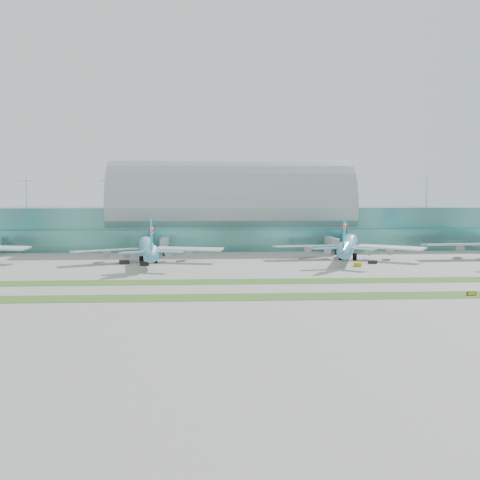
{
  "coord_description": "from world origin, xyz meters",
  "views": [
    {
      "loc": [
        -16.69,
        -203.5,
        28.57
      ],
      "look_at": [
        0.0,
        55.0,
        9.0
      ],
      "focal_mm": 50.0,
      "sensor_mm": 36.0,
      "label": 1
    }
  ],
  "objects": [
    {
      "name": "grass_strip_far",
      "position": [
        0.0,
        2.0,
        0.04
      ],
      "size": [
        420.0,
        12.0,
        0.08
      ],
      "primitive_type": "cube",
      "color": "#2D591E",
      "rests_on": "ground"
    },
    {
      "name": "grass_strip_near",
      "position": [
        0.0,
        -28.0,
        0.04
      ],
      "size": [
        420.0,
        12.0,
        0.08
      ],
      "primitive_type": "cube",
      "color": "#2D591E",
      "rests_on": "ground"
    },
    {
      "name": "terminal",
      "position": [
        0.01,
        128.79,
        14.23
      ],
      "size": [
        340.0,
        69.1,
        36.0
      ],
      "color": "#3D7A75",
      "rests_on": "ground"
    },
    {
      "name": "gse_c",
      "position": [
        -44.67,
        53.86,
        0.81
      ],
      "size": [
        4.05,
        3.01,
        1.61
      ],
      "primitive_type": "cube",
      "rotation": [
        0.0,
        0.0,
        0.34
      ],
      "color": "black",
      "rests_on": "ground"
    },
    {
      "name": "gse_d",
      "position": [
        -36.45,
        48.03,
        0.77
      ],
      "size": [
        3.44,
        1.98,
        1.54
      ],
      "primitive_type": "cube",
      "rotation": [
        0.0,
        0.0,
        -0.08
      ],
      "color": "black",
      "rests_on": "ground"
    },
    {
      "name": "taxiline_a",
      "position": [
        0.0,
        -48.0,
        0.01
      ],
      "size": [
        420.0,
        0.35,
        0.01
      ],
      "primitive_type": "cube",
      "color": "yellow",
      "rests_on": "ground"
    },
    {
      "name": "taxiline_d",
      "position": [
        0.0,
        40.0,
        0.01
      ],
      "size": [
        420.0,
        0.35,
        0.01
      ],
      "primitive_type": "cube",
      "color": "yellow",
      "rests_on": "ground"
    },
    {
      "name": "gse_f",
      "position": [
        51.12,
        49.47,
        0.68
      ],
      "size": [
        3.89,
        2.64,
        1.36
      ],
      "primitive_type": "cube",
      "rotation": [
        0.0,
        0.0,
        -0.22
      ],
      "color": "black",
      "rests_on": "ground"
    },
    {
      "name": "airliner_b",
      "position": [
        -36.13,
        61.0,
        5.76
      ],
      "size": [
        59.43,
        67.86,
        18.68
      ],
      "rotation": [
        0.0,
        0.0,
        0.11
      ],
      "color": "#69BEE8",
      "rests_on": "ground"
    },
    {
      "name": "taxiline_c",
      "position": [
        0.0,
        18.0,
        0.01
      ],
      "size": [
        420.0,
        0.35,
        0.01
      ],
      "primitive_type": "cube",
      "color": "yellow",
      "rests_on": "ground"
    },
    {
      "name": "airliner_c",
      "position": [
        45.47,
        66.67,
        6.0
      ],
      "size": [
        60.0,
        69.42,
        19.46
      ],
      "rotation": [
        0.0,
        0.0,
        -0.27
      ],
      "color": "#65B4DF",
      "rests_on": "ground"
    },
    {
      "name": "gse_e",
      "position": [
        43.0,
        40.37,
        0.71
      ],
      "size": [
        3.38,
        2.35,
        1.43
      ],
      "primitive_type": "cube",
      "rotation": [
        0.0,
        0.0,
        -0.24
      ],
      "color": "#CBC50B",
      "rests_on": "ground"
    },
    {
      "name": "taxiway_sign_east",
      "position": [
        57.28,
        -29.21,
        0.54
      ],
      "size": [
        2.58,
        0.41,
        1.09
      ],
      "rotation": [
        0.0,
        0.0,
        -0.04
      ],
      "color": "black",
      "rests_on": "ground"
    },
    {
      "name": "ground",
      "position": [
        0.0,
        0.0,
        0.0
      ],
      "size": [
        700.0,
        700.0,
        0.0
      ],
      "primitive_type": "plane",
      "color": "gray",
      "rests_on": "ground"
    },
    {
      "name": "taxiline_b",
      "position": [
        0.0,
        -14.0,
        0.01
      ],
      "size": [
        420.0,
        0.35,
        0.01
      ],
      "primitive_type": "cube",
      "color": "yellow",
      "rests_on": "ground"
    }
  ]
}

